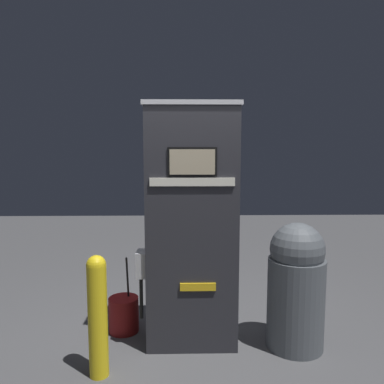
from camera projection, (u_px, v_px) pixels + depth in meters
name	position (u px, v px, depth m)	size (l,w,h in m)	color
ground_plane	(192.00, 354.00, 3.35)	(14.00, 14.00, 0.00)	#4C4C4F
gas_pump	(191.00, 226.00, 3.44)	(0.93, 0.47, 2.23)	#28282D
safety_bollard	(98.00, 313.00, 2.98)	(0.16, 0.16, 1.00)	yellow
trash_bin	(296.00, 285.00, 3.42)	(0.52, 0.52, 1.17)	#51565B
squeegee_bucket	(124.00, 314.00, 3.76)	(0.30, 0.30, 0.78)	maroon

